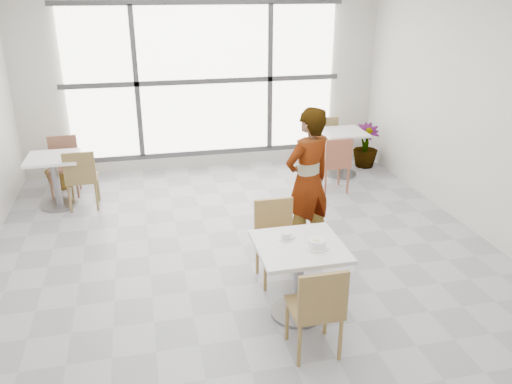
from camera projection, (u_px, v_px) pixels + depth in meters
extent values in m
plane|color=#9E9EA5|center=(250.00, 263.00, 5.87)|extent=(7.00, 7.00, 0.00)
plane|color=silver|center=(204.00, 80.00, 8.47)|extent=(6.00, 0.00, 6.00)
plane|color=silver|center=(428.00, 359.00, 2.15)|extent=(6.00, 0.00, 6.00)
plane|color=silver|center=(502.00, 121.00, 5.94)|extent=(0.00, 7.00, 7.00)
cube|color=white|center=(205.00, 81.00, 8.42)|extent=(4.40, 0.04, 2.40)
cube|color=#3F3F42|center=(205.00, 81.00, 8.39)|extent=(4.60, 0.05, 0.08)
cube|color=#3F3F42|center=(137.00, 84.00, 8.16)|extent=(0.08, 0.05, 2.40)
cube|color=#3F3F42|center=(270.00, 79.00, 8.62)|extent=(0.08, 0.05, 2.40)
cube|color=#3F3F42|center=(208.00, 152.00, 8.85)|extent=(4.60, 0.05, 0.08)
cube|color=#3F3F42|center=(202.00, 2.00, 7.93)|extent=(4.60, 0.05, 0.08)
cube|color=white|center=(299.00, 247.00, 4.70)|extent=(0.80, 0.80, 0.04)
cylinder|color=slate|center=(298.00, 282.00, 4.84)|extent=(0.10, 0.10, 0.71)
cylinder|color=slate|center=(297.00, 312.00, 4.97)|extent=(0.52, 0.52, 0.03)
cube|color=olive|center=(314.00, 308.00, 4.33)|extent=(0.42, 0.42, 0.04)
cube|color=olive|center=(323.00, 297.00, 4.07)|extent=(0.42, 0.04, 0.42)
cylinder|color=olive|center=(325.00, 315.00, 4.61)|extent=(0.04, 0.04, 0.41)
cylinder|color=olive|center=(340.00, 340.00, 4.29)|extent=(0.04, 0.04, 0.41)
cylinder|color=olive|center=(287.00, 320.00, 4.54)|extent=(0.04, 0.04, 0.41)
cylinder|color=olive|center=(299.00, 346.00, 4.21)|extent=(0.04, 0.04, 0.41)
cube|color=#A37D44|center=(278.00, 244.00, 5.39)|extent=(0.42, 0.42, 0.04)
cube|color=#A37D44|center=(273.00, 217.00, 5.47)|extent=(0.42, 0.04, 0.42)
cylinder|color=#A37D44|center=(265.00, 273.00, 5.27)|extent=(0.04, 0.04, 0.41)
cylinder|color=#A37D44|center=(257.00, 257.00, 5.60)|extent=(0.04, 0.04, 0.41)
cylinder|color=#A37D44|center=(299.00, 269.00, 5.35)|extent=(0.04, 0.04, 0.41)
cylinder|color=#A37D44|center=(289.00, 253.00, 5.67)|extent=(0.04, 0.04, 0.41)
cylinder|color=white|center=(317.00, 247.00, 4.64)|extent=(0.21, 0.21, 0.01)
cylinder|color=white|center=(317.00, 243.00, 4.62)|extent=(0.16, 0.16, 0.07)
torus|color=white|center=(317.00, 240.00, 4.61)|extent=(0.16, 0.16, 0.01)
cylinder|color=beige|center=(317.00, 243.00, 4.62)|extent=(0.14, 0.14, 0.05)
cylinder|color=beige|center=(316.00, 240.00, 4.61)|extent=(0.03, 0.03, 0.02)
cylinder|color=beige|center=(315.00, 241.00, 4.61)|extent=(0.03, 0.03, 0.02)
cylinder|color=beige|center=(316.00, 240.00, 4.60)|extent=(0.03, 0.03, 0.02)
cylinder|color=#F8EDA0|center=(317.00, 240.00, 4.61)|extent=(0.03, 0.03, 0.02)
cylinder|color=#F4E69D|center=(316.00, 240.00, 4.61)|extent=(0.03, 0.03, 0.02)
cylinder|color=beige|center=(317.00, 240.00, 4.61)|extent=(0.03, 0.03, 0.02)
cylinder|color=beige|center=(315.00, 240.00, 4.60)|extent=(0.03, 0.03, 0.01)
cylinder|color=beige|center=(317.00, 241.00, 4.57)|extent=(0.03, 0.03, 0.01)
cylinder|color=beige|center=(318.00, 241.00, 4.57)|extent=(0.03, 0.03, 0.01)
cylinder|color=beige|center=(316.00, 240.00, 4.62)|extent=(0.03, 0.03, 0.02)
cylinder|color=#F6E29F|center=(317.00, 240.00, 4.61)|extent=(0.03, 0.03, 0.02)
cylinder|color=#F3EA9C|center=(318.00, 240.00, 4.61)|extent=(0.03, 0.03, 0.02)
cylinder|color=beige|center=(317.00, 240.00, 4.61)|extent=(0.03, 0.03, 0.01)
cylinder|color=silver|center=(286.00, 239.00, 4.79)|extent=(0.13, 0.13, 0.01)
cylinder|color=silver|center=(286.00, 236.00, 4.78)|extent=(0.08, 0.08, 0.06)
torus|color=silver|center=(290.00, 235.00, 4.78)|extent=(0.05, 0.01, 0.05)
cylinder|color=black|center=(286.00, 234.00, 4.77)|extent=(0.07, 0.07, 0.00)
cube|color=#B5B6BA|center=(291.00, 239.00, 4.78)|extent=(0.09, 0.05, 0.00)
sphere|color=#B5B6BA|center=(295.00, 238.00, 4.80)|extent=(0.02, 0.02, 0.02)
imported|color=black|center=(308.00, 181.00, 5.89)|extent=(0.74, 0.62, 1.73)
cube|color=white|center=(52.00, 158.00, 7.12)|extent=(0.70, 0.70, 0.04)
cylinder|color=gray|center=(56.00, 183.00, 7.26)|extent=(0.10, 0.10, 0.71)
cylinder|color=gray|center=(60.00, 205.00, 7.39)|extent=(0.52, 0.52, 0.03)
cube|color=silver|center=(343.00, 132.00, 8.37)|extent=(0.70, 0.70, 0.04)
cylinder|color=slate|center=(341.00, 154.00, 8.51)|extent=(0.10, 0.10, 0.71)
cylinder|color=slate|center=(340.00, 173.00, 8.63)|extent=(0.52, 0.52, 0.03)
cube|color=olive|center=(82.00, 178.00, 7.22)|extent=(0.42, 0.42, 0.04)
cube|color=olive|center=(79.00, 167.00, 6.96)|extent=(0.42, 0.04, 0.42)
cylinder|color=olive|center=(98.00, 188.00, 7.51)|extent=(0.04, 0.04, 0.41)
cylinder|color=olive|center=(97.00, 197.00, 7.18)|extent=(0.04, 0.04, 0.41)
cylinder|color=olive|center=(72.00, 190.00, 7.43)|extent=(0.04, 0.04, 0.41)
cylinder|color=olive|center=(70.00, 199.00, 7.10)|extent=(0.04, 0.04, 0.41)
cube|color=#8C5943|center=(64.00, 167.00, 7.66)|extent=(0.42, 0.42, 0.04)
cube|color=#8C5943|center=(63.00, 149.00, 7.74)|extent=(0.42, 0.04, 0.42)
cylinder|color=#8C5943|center=(52.00, 187.00, 7.54)|extent=(0.04, 0.04, 0.41)
cylinder|color=#8C5943|center=(55.00, 178.00, 7.87)|extent=(0.04, 0.04, 0.41)
cylinder|color=#8C5943|center=(77.00, 185.00, 7.62)|extent=(0.04, 0.04, 0.41)
cylinder|color=#8C5943|center=(79.00, 177.00, 7.94)|extent=(0.04, 0.04, 0.41)
cube|color=#98543B|center=(333.00, 164.00, 7.82)|extent=(0.42, 0.42, 0.04)
cube|color=#98543B|center=(339.00, 153.00, 7.56)|extent=(0.42, 0.04, 0.42)
cylinder|color=#98543B|center=(339.00, 173.00, 8.10)|extent=(0.04, 0.04, 0.41)
cylinder|color=#98543B|center=(348.00, 181.00, 7.78)|extent=(0.04, 0.04, 0.41)
cylinder|color=#98543B|center=(317.00, 175.00, 8.03)|extent=(0.04, 0.04, 0.41)
cylinder|color=#98543B|center=(325.00, 183.00, 7.70)|extent=(0.04, 0.04, 0.41)
cube|color=olive|center=(329.00, 145.00, 8.72)|extent=(0.42, 0.42, 0.04)
cube|color=olive|center=(326.00, 129.00, 8.81)|extent=(0.42, 0.04, 0.42)
cylinder|color=olive|center=(322.00, 162.00, 8.61)|extent=(0.04, 0.04, 0.41)
cylinder|color=olive|center=(315.00, 155.00, 8.93)|extent=(0.04, 0.04, 0.41)
cylinder|color=olive|center=(342.00, 160.00, 8.68)|extent=(0.04, 0.04, 0.41)
cylinder|color=olive|center=(335.00, 154.00, 9.01)|extent=(0.04, 0.04, 0.41)
imported|color=#41753C|center=(60.00, 166.00, 7.94)|extent=(0.75, 0.69, 0.70)
imported|color=#548337|center=(366.00, 146.00, 8.88)|extent=(0.51, 0.51, 0.76)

